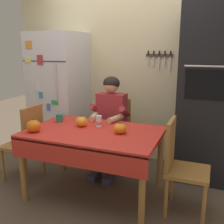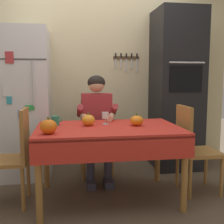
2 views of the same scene
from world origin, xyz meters
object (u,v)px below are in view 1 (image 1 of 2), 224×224
chair_behind_person (115,130)px  coffee_mug (60,118)px  wine_glass (99,119)px  dining_table (93,139)px  pumpkin_large (120,128)px  chair_left_side (27,140)px  seated_person (110,117)px  chair_right_side (180,163)px  pumpkin_medium (33,126)px  pumpkin_small (82,122)px  refrigerator (60,96)px  wall_oven (205,94)px

chair_behind_person → coffee_mug: 0.81m
chair_behind_person → wine_glass: 0.70m
dining_table → pumpkin_large: (0.29, 0.03, 0.14)m
chair_behind_person → chair_left_side: same height
seated_person → chair_right_side: size_ratio=1.34×
coffee_mug → pumpkin_medium: 0.43m
coffee_mug → wine_glass: size_ratio=0.83×
seated_person → chair_right_side: seated_person is taller
seated_person → chair_left_side: 1.04m
coffee_mug → seated_person: bearing=42.0°
wine_glass → pumpkin_large: same height
seated_person → pumpkin_large: size_ratio=9.31×
chair_left_side → pumpkin_small: size_ratio=6.92×
dining_table → chair_right_side: bearing=3.1°
chair_right_side → coffee_mug: chair_right_side is taller
pumpkin_large → pumpkin_small: pumpkin_small is taller
refrigerator → chair_right_side: bearing=-24.3°
pumpkin_medium → pumpkin_small: (0.37, 0.36, -0.01)m
chair_right_side → wine_glass: chair_right_side is taller
seated_person → wine_glass: bearing=-84.2°
pumpkin_large → chair_right_side: bearing=1.5°
chair_right_side → refrigerator: bearing=155.7°
dining_table → seated_person: seated_person is taller
refrigerator → pumpkin_medium: 1.20m
refrigerator → chair_left_side: (0.05, -0.84, -0.39)m
chair_left_side → pumpkin_medium: chair_left_side is taller
coffee_mug → wine_glass: wine_glass is taller
refrigerator → pumpkin_small: bearing=-45.5°
dining_table → pumpkin_large: pumpkin_large is taller
pumpkin_large → refrigerator: bearing=145.6°
refrigerator → pumpkin_small: refrigerator is taller
pumpkin_large → chair_behind_person: bearing=114.3°
refrigerator → seated_person: (0.90, -0.28, -0.16)m
chair_behind_person → pumpkin_medium: size_ratio=6.24×
wine_glass → pumpkin_large: 0.33m
refrigerator → wall_oven: bearing=1.1°
pumpkin_large → dining_table: bearing=-173.4°
chair_left_side → pumpkin_large: chair_left_side is taller
refrigerator → chair_left_side: size_ratio=1.94×
wall_oven → pumpkin_large: size_ratio=15.70×
wall_oven → chair_behind_person: size_ratio=2.26×
coffee_mug → pumpkin_small: 0.34m
pumpkin_small → wall_oven: bearing=33.3°
wine_glass → chair_left_side: bearing=-171.8°
refrigerator → dining_table: (0.95, -0.88, -0.24)m
seated_person → pumpkin_large: 0.67m
coffee_mug → pumpkin_large: size_ratio=0.79×
seated_person → chair_left_side: seated_person is taller
wall_oven → dining_table: bearing=-138.7°
chair_left_side → coffee_mug: size_ratio=8.85×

